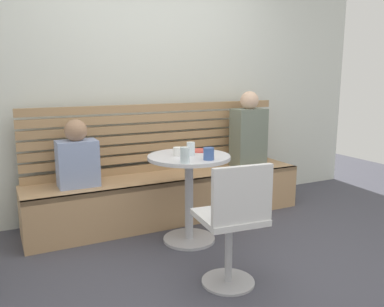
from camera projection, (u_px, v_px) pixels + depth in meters
The scene contains 13 objects.
ground at pixel (238, 271), 2.85m from camera, with size 8.00×8.00×0.00m, color #42424C.
back_wall at pixel (151, 69), 4.00m from camera, with size 5.20×0.10×2.90m, color silver.
booth_bench at pixel (170, 197), 3.86m from camera, with size 2.70×0.52×0.44m.
booth_backrest at pixel (160, 137), 3.96m from camera, with size 2.65×0.04×0.67m.
cafe_table at pixel (189, 182), 3.28m from camera, with size 0.68×0.68×0.74m.
white_chair at pixel (234, 221), 2.54m from camera, with size 0.44×0.44×0.85m.
person_adult at pixel (249, 133), 4.14m from camera, with size 0.34×0.22×0.78m.
person_child_left at pixel (77, 157), 3.39m from camera, with size 0.34×0.22×0.58m.
cup_glass_tall at pixel (185, 155), 2.95m from camera, with size 0.07×0.07×0.12m, color silver.
cup_water_clear at pixel (191, 149), 3.23m from camera, with size 0.07×0.07×0.11m, color white.
cup_ceramic_white at pixel (178, 151), 3.22m from camera, with size 0.08×0.08×0.07m, color white.
cup_mug_blue at pixel (209, 154), 3.06m from camera, with size 0.08×0.08×0.10m, color #3D5B9E.
plate_small at pixel (200, 150), 3.42m from camera, with size 0.17×0.17×0.01m, color #DB4C42.
Camera 1 is at (-1.48, -2.20, 1.38)m, focal length 37.09 mm.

